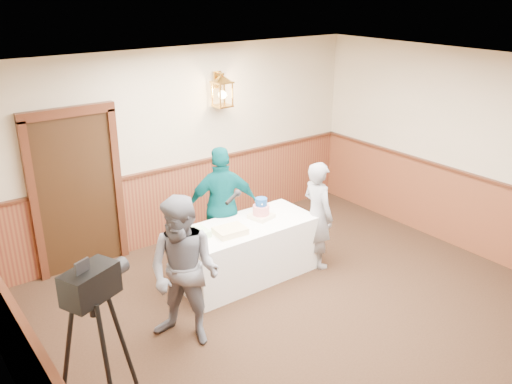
% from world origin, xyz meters
% --- Properties ---
extents(ground, '(7.00, 7.00, 0.00)m').
position_xyz_m(ground, '(0.00, 0.00, 0.00)').
color(ground, black).
rests_on(ground, ground).
extents(room_shell, '(6.02, 7.02, 2.81)m').
position_xyz_m(room_shell, '(-0.05, 0.45, 1.52)').
color(room_shell, '#BBAE8C').
rests_on(room_shell, ground).
extents(display_table, '(1.80, 0.80, 0.75)m').
position_xyz_m(display_table, '(-0.00, 1.90, 0.38)').
color(display_table, white).
rests_on(display_table, ground).
extents(tiered_cake, '(0.32, 0.32, 0.28)m').
position_xyz_m(tiered_cake, '(0.26, 1.94, 0.86)').
color(tiered_cake, '#F6E3BE').
rests_on(tiered_cake, display_table).
extents(sheet_cake_yellow, '(0.40, 0.31, 0.08)m').
position_xyz_m(sheet_cake_yellow, '(-0.33, 1.79, 0.79)').
color(sheet_cake_yellow, '#FFDC98').
rests_on(sheet_cake_yellow, display_table).
extents(sheet_cake_green, '(0.34, 0.27, 0.08)m').
position_xyz_m(sheet_cake_green, '(-0.72, 1.98, 0.79)').
color(sheet_cake_green, '#9CDD9E').
rests_on(sheet_cake_green, display_table).
extents(interviewer, '(1.54, 1.04, 1.65)m').
position_xyz_m(interviewer, '(-1.30, 1.20, 0.82)').
color(interviewer, slate).
rests_on(interviewer, ground).
extents(baker, '(0.39, 0.56, 1.47)m').
position_xyz_m(baker, '(0.94, 1.60, 0.73)').
color(baker, gray).
rests_on(baker, ground).
extents(assistant_p, '(1.05, 0.75, 1.65)m').
position_xyz_m(assistant_p, '(-0.03, 2.40, 0.83)').
color(assistant_p, '#054C4F').
rests_on(assistant_p, ground).
extents(tv_camera_rig, '(0.66, 0.62, 1.69)m').
position_xyz_m(tv_camera_rig, '(-2.56, 0.29, 0.76)').
color(tv_camera_rig, black).
rests_on(tv_camera_rig, ground).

